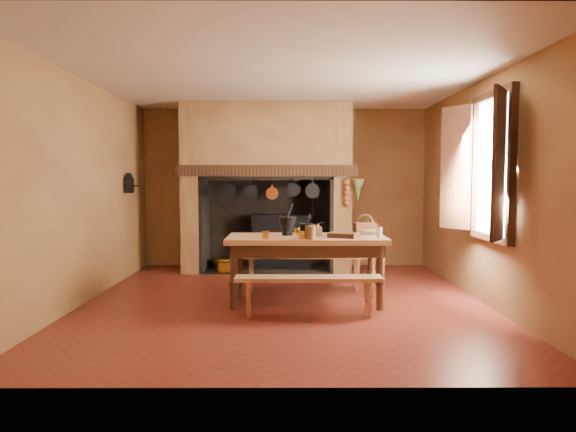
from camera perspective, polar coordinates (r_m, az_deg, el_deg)
The scene contains 28 objects.
floor at distance 6.64m, azimuth -0.43°, elevation -9.40°, with size 5.50×5.50×0.00m, color #5F2216.
ceiling at distance 6.58m, azimuth -0.44°, elevation 15.07°, with size 5.50×5.50×0.00m, color silver.
back_wall at distance 9.21m, azimuth -0.37°, elevation 3.14°, with size 5.00×0.02×2.80m, color olive.
wall_left at distance 6.93m, azimuth -21.60°, elevation 2.58°, with size 0.02×5.50×2.80m, color olive.
wall_right at distance 6.91m, azimuth 20.78°, elevation 2.60°, with size 0.02×5.50×2.80m, color olive.
wall_front at distance 3.71m, azimuth -0.59°, elevation 1.88°, with size 5.00×0.02×2.80m, color olive.
chimney_breast at distance 8.77m, azimuth -2.35°, elevation 5.79°, with size 2.95×0.96×2.80m.
iron_range at distance 8.96m, azimuth -0.64°, elevation -2.75°, with size 1.12×0.55×1.60m.
hearth_pans at distance 8.86m, azimuth -7.22°, elevation -5.41°, with size 0.51×0.62×0.20m.
hanging_pans at distance 8.27m, azimuth -2.74°, elevation 2.77°, with size 1.92×0.29×0.27m.
onion_string at distance 8.30m, azimuth 6.53°, elevation 2.54°, with size 0.12×0.10×0.46m, color #AB501F, non-canonical shape.
herb_bunch at distance 8.33m, azimuth 7.77°, elevation 2.88°, with size 0.20×0.20×0.35m, color #555E2C.
window at distance 6.49m, azimuth 20.87°, elevation 5.17°, with size 0.39×1.75×1.76m.
wall_coffee_mill at distance 8.37m, azimuth -17.23°, elevation 3.68°, with size 0.23×0.16×0.31m.
work_table at distance 6.38m, azimuth 2.04°, elevation -3.44°, with size 1.95×0.87×0.84m.
bench_front at distance 5.80m, azimuth 2.29°, elevation -7.85°, with size 1.65×0.29×0.46m.
bench_back at distance 7.17m, azimuth 1.80°, elevation -5.29°, with size 1.81×0.32×0.51m.
mortar_large at distance 6.45m, azimuth -0.08°, elevation -1.00°, with size 0.23×0.23×0.40m.
mortar_small at distance 6.12m, azimuth 2.00°, elevation -1.57°, with size 0.18×0.18×0.30m.
coffee_grinder at distance 6.41m, azimuth 3.17°, elevation -1.62°, with size 0.16×0.14×0.17m.
brass_mug_a at distance 6.08m, azimuth -2.50°, elevation -2.11°, with size 0.08×0.08×0.09m, color gold.
brass_mug_b at distance 6.63m, azimuth 1.03°, elevation -1.64°, with size 0.07×0.07×0.08m, color gold.
mixing_bowl at distance 6.67m, azimuth 8.70°, elevation -1.68°, with size 0.31×0.31×0.08m, color beige.
stoneware_crock at distance 6.02m, azimuth 2.50°, elevation -1.86°, with size 0.12×0.12×0.16m, color brown.
glass_jar at distance 6.28m, azimuth 10.11°, elevation -1.80°, with size 0.07×0.07×0.13m, color beige.
wicker_basket at distance 6.63m, azimuth 8.53°, elevation -1.31°, with size 0.30×0.23×0.26m.
wooden_tray at distance 6.25m, azimuth 6.19°, elevation -2.11°, with size 0.34×0.24×0.06m, color #391D12.
brass_cup at distance 6.03m, azimuth 1.57°, elevation -2.11°, with size 0.13×0.13×0.10m, color gold.
Camera 1 is at (0.02, -6.45, 1.54)m, focal length 32.00 mm.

